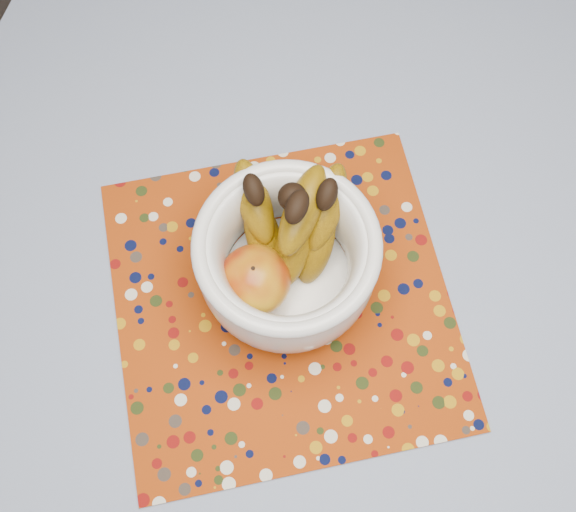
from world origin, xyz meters
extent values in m
plane|color=#2D2826|center=(0.00, 0.00, 0.00)|extent=(4.00, 4.00, 0.00)
cube|color=brown|center=(0.00, 0.00, 0.73)|extent=(1.20, 1.20, 0.04)
cylinder|color=brown|center=(-0.53, 0.53, 0.35)|extent=(0.06, 0.06, 0.71)
cube|color=slate|center=(0.00, 0.00, 0.76)|extent=(1.32, 1.32, 0.01)
cube|color=#903007|center=(-0.10, -0.03, 0.76)|extent=(0.59, 0.59, 0.00)
cylinder|color=white|center=(-0.10, 0.00, 0.77)|extent=(0.11, 0.11, 0.01)
cylinder|color=white|center=(-0.10, 0.00, 0.78)|extent=(0.17, 0.17, 0.01)
torus|color=white|center=(-0.10, 0.00, 0.89)|extent=(0.23, 0.23, 0.02)
ellipsoid|color=maroon|center=(-0.13, -0.03, 0.83)|extent=(0.09, 0.09, 0.08)
sphere|color=black|center=(-0.11, 0.05, 0.92)|extent=(0.03, 0.03, 0.03)
camera|label=1|loc=(-0.02, -0.29, 1.62)|focal=42.00mm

